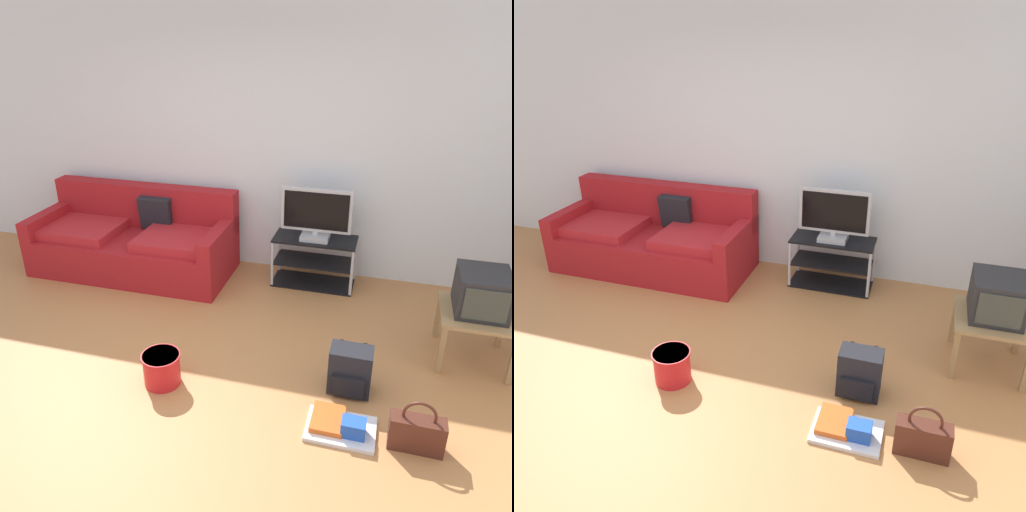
{
  "view_description": "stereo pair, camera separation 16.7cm",
  "coord_description": "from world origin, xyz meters",
  "views": [
    {
      "loc": [
        1.41,
        -2.51,
        2.5
      ],
      "look_at": [
        0.39,
        1.13,
        0.71
      ],
      "focal_mm": 34.93,
      "sensor_mm": 36.0,
      "label": 1
    },
    {
      "loc": [
        1.57,
        -2.46,
        2.5
      ],
      "look_at": [
        0.39,
        1.13,
        0.71
      ],
      "focal_mm": 34.93,
      "sensor_mm": 36.0,
      "label": 2
    }
  ],
  "objects": [
    {
      "name": "flat_tv",
      "position": [
        0.74,
        2.08,
        0.77
      ],
      "size": [
        0.7,
        0.22,
        0.52
      ],
      "color": "#B2B2B7",
      "rests_on": "tv_stand"
    },
    {
      "name": "handbag",
      "position": [
        1.75,
        0.06,
        0.13
      ],
      "size": [
        0.35,
        0.12,
        0.38
      ],
      "rotation": [
        0.0,
        0.0,
        0.04
      ],
      "color": "#4C2319",
      "rests_on": "ground_plane"
    },
    {
      "name": "backpack",
      "position": [
        1.28,
        0.51,
        0.18
      ],
      "size": [
        0.31,
        0.27,
        0.36
      ],
      "rotation": [
        0.0,
        0.0,
        -0.45
      ],
      "color": "black",
      "rests_on": "ground_plane"
    },
    {
      "name": "floor_tray",
      "position": [
        1.27,
        0.08,
        0.04
      ],
      "size": [
        0.46,
        0.34,
        0.14
      ],
      "color": "silver",
      "rests_on": "ground_plane"
    },
    {
      "name": "ground_plane",
      "position": [
        0.0,
        0.0,
        -0.01
      ],
      "size": [
        9.0,
        9.8,
        0.02
      ],
      "primitive_type": "cube",
      "color": "#B27542"
    },
    {
      "name": "wall_back",
      "position": [
        0.0,
        2.45,
        1.35
      ],
      "size": [
        9.0,
        0.1,
        2.7
      ],
      "primitive_type": "cube",
      "color": "silver",
      "rests_on": "ground_plane"
    },
    {
      "name": "tv_stand",
      "position": [
        0.74,
        2.1,
        0.26
      ],
      "size": [
        0.84,
        0.39,
        0.51
      ],
      "color": "black",
      "rests_on": "ground_plane"
    },
    {
      "name": "crt_tv",
      "position": [
        2.18,
        1.18,
        0.61
      ],
      "size": [
        0.38,
        0.43,
        0.33
      ],
      "color": "#232326",
      "rests_on": "side_table"
    },
    {
      "name": "side_table",
      "position": [
        2.18,
        1.16,
        0.38
      ],
      "size": [
        0.57,
        0.57,
        0.45
      ],
      "color": "#9E7A4C",
      "rests_on": "ground_plane"
    },
    {
      "name": "couch",
      "position": [
        -1.2,
        1.93,
        0.32
      ],
      "size": [
        2.13,
        0.93,
        0.88
      ],
      "color": "maroon",
      "rests_on": "ground_plane"
    },
    {
      "name": "cleaning_bucket",
      "position": [
        -0.09,
        0.22,
        0.14
      ],
      "size": [
        0.29,
        0.29,
        0.25
      ],
      "color": "red",
      "rests_on": "ground_plane"
    }
  ]
}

